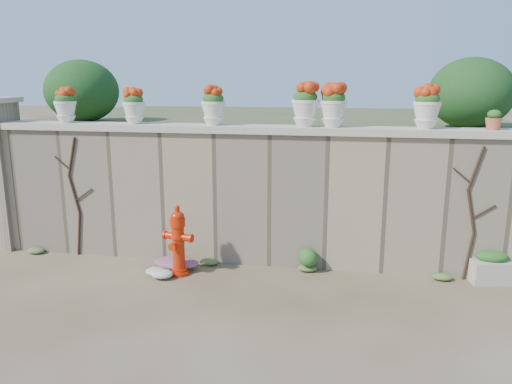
% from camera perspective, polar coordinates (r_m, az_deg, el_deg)
% --- Properties ---
extents(ground, '(80.00, 80.00, 0.00)m').
position_cam_1_polar(ground, '(6.28, -4.57, -13.51)').
color(ground, '#4F3C27').
rests_on(ground, ground).
extents(stone_wall, '(8.00, 0.40, 2.00)m').
position_cam_1_polar(stone_wall, '(7.59, -1.33, -0.70)').
color(stone_wall, gray).
rests_on(stone_wall, ground).
extents(wall_cap, '(8.10, 0.52, 0.10)m').
position_cam_1_polar(wall_cap, '(7.41, -1.37, 7.21)').
color(wall_cap, '#BEB2A1').
rests_on(wall_cap, stone_wall).
extents(raised_fill, '(9.00, 6.00, 2.00)m').
position_cam_1_polar(raised_fill, '(10.68, 2.02, 3.33)').
color(raised_fill, '#384C23').
rests_on(raised_fill, ground).
extents(back_shrub_left, '(1.30, 1.30, 1.10)m').
position_cam_1_polar(back_shrub_left, '(9.63, -19.27, 10.83)').
color(back_shrub_left, '#143814').
rests_on(back_shrub_left, raised_fill).
extents(back_shrub_right, '(1.30, 1.30, 1.10)m').
position_cam_1_polar(back_shrub_right, '(8.66, 23.38, 10.33)').
color(back_shrub_right, '#143814').
rests_on(back_shrub_right, raised_fill).
extents(vine_left, '(0.60, 0.04, 1.91)m').
position_cam_1_polar(vine_left, '(8.33, -19.98, -0.31)').
color(vine_left, black).
rests_on(vine_left, ground).
extents(vine_right, '(0.60, 0.04, 1.91)m').
position_cam_1_polar(vine_right, '(7.46, 23.44, -2.12)').
color(vine_right, black).
rests_on(vine_right, ground).
extents(fire_hydrant, '(0.45, 0.32, 1.03)m').
position_cam_1_polar(fire_hydrant, '(7.26, -8.89, -5.47)').
color(fire_hydrant, red).
rests_on(fire_hydrant, ground).
extents(planter_box, '(0.60, 0.42, 0.46)m').
position_cam_1_polar(planter_box, '(7.74, 25.25, -7.82)').
color(planter_box, '#BEB2A1').
rests_on(planter_box, ground).
extents(green_shrub, '(0.52, 0.47, 0.50)m').
position_cam_1_polar(green_shrub, '(7.37, 5.78, -7.29)').
color(green_shrub, '#1E5119').
rests_on(green_shrub, ground).
extents(magenta_clump, '(0.80, 0.54, 0.21)m').
position_cam_1_polar(magenta_clump, '(7.59, -9.35, -7.92)').
color(magenta_clump, '#B12393').
rests_on(magenta_clump, ground).
extents(white_flowers, '(0.45, 0.36, 0.16)m').
position_cam_1_polar(white_flowers, '(7.35, -11.12, -8.95)').
color(white_flowers, white).
rests_on(white_flowers, ground).
extents(urn_pot_0, '(0.34, 0.34, 0.53)m').
position_cam_1_polar(urn_pot_0, '(8.42, -20.96, 9.21)').
color(urn_pot_0, silver).
rests_on(urn_pot_0, wall_cap).
extents(urn_pot_1, '(0.34, 0.34, 0.53)m').
position_cam_1_polar(urn_pot_1, '(7.90, -13.78, 9.48)').
color(urn_pot_1, silver).
rests_on(urn_pot_1, wall_cap).
extents(urn_pot_2, '(0.36, 0.36, 0.56)m').
position_cam_1_polar(urn_pot_2, '(7.49, -4.90, 9.75)').
color(urn_pot_2, silver).
rests_on(urn_pot_2, wall_cap).
extents(urn_pot_3, '(0.39, 0.39, 0.61)m').
position_cam_1_polar(urn_pot_3, '(7.26, 5.64, 9.84)').
color(urn_pot_3, silver).
rests_on(urn_pot_3, wall_cap).
extents(urn_pot_4, '(0.38, 0.38, 0.60)m').
position_cam_1_polar(urn_pot_4, '(7.24, 8.83, 9.69)').
color(urn_pot_4, silver).
rests_on(urn_pot_4, wall_cap).
extents(urn_pot_5, '(0.38, 0.38, 0.60)m').
position_cam_1_polar(urn_pot_5, '(7.33, 18.95, 9.16)').
color(urn_pot_5, silver).
rests_on(urn_pot_5, wall_cap).
extents(terracotta_pot, '(0.22, 0.22, 0.26)m').
position_cam_1_polar(terracotta_pot, '(7.52, 25.52, 7.35)').
color(terracotta_pot, '#BD5C3A').
rests_on(terracotta_pot, wall_cap).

